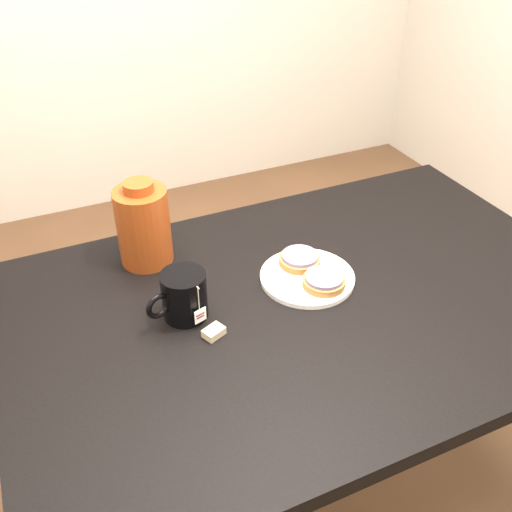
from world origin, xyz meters
name	(u,v)px	position (x,y,z in m)	size (l,w,h in m)	color
ground_plane	(297,484)	(0.00, 0.00, 0.00)	(4.00, 4.00, 0.00)	brown
table	(308,324)	(0.00, 0.00, 0.67)	(1.40, 0.90, 0.75)	black
plate	(307,276)	(0.03, 0.06, 0.76)	(0.23, 0.23, 0.02)	white
bagel_back	(300,259)	(0.03, 0.11, 0.78)	(0.14, 0.14, 0.03)	brown
bagel_front	(324,281)	(0.04, 0.01, 0.78)	(0.13, 0.13, 0.03)	brown
mug	(183,295)	(-0.29, 0.06, 0.81)	(0.16, 0.13, 0.11)	black
teabag_pouch	(214,332)	(-0.25, -0.03, 0.76)	(0.04, 0.03, 0.02)	#C6B793
bagel_package	(143,225)	(-0.31, 0.31, 0.85)	(0.14, 0.14, 0.22)	#64230D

